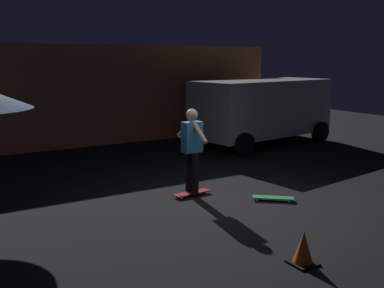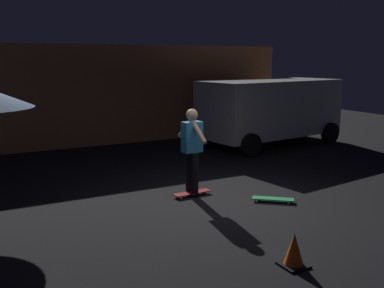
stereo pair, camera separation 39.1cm
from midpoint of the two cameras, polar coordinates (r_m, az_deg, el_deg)
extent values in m
plane|color=black|center=(8.35, 3.52, -7.88)|extent=(28.00, 28.00, 0.00)
cube|color=#C67A47|center=(16.45, -9.53, 6.84)|extent=(9.56, 3.93, 3.12)
cube|color=silver|center=(14.23, 8.18, 4.72)|extent=(4.81, 2.49, 1.70)
cube|color=black|center=(15.92, 13.91, 6.43)|extent=(0.29, 1.74, 0.64)
cylinder|color=black|center=(16.28, 9.82, 2.43)|extent=(0.68, 0.30, 0.66)
cylinder|color=black|center=(15.05, 15.43, 1.51)|extent=(0.68, 0.30, 0.66)
cylinder|color=black|center=(13.90, 0.13, 1.15)|extent=(0.68, 0.30, 0.66)
cylinder|color=black|center=(12.43, 5.81, -0.07)|extent=(0.68, 0.30, 0.66)
cube|color=#AD1E23|center=(8.89, -1.27, -6.28)|extent=(0.79, 0.25, 0.02)
sphere|color=silver|center=(9.13, 0.03, -6.04)|extent=(0.05, 0.05, 0.05)
sphere|color=silver|center=(8.99, 0.65, -6.31)|extent=(0.05, 0.05, 0.05)
sphere|color=silver|center=(8.82, -3.22, -6.67)|extent=(0.05, 0.05, 0.05)
sphere|color=silver|center=(8.68, -2.63, -6.96)|extent=(0.05, 0.05, 0.05)
cube|color=green|center=(8.69, 9.10, -6.82)|extent=(0.73, 0.65, 0.02)
sphere|color=silver|center=(8.79, 11.06, -6.92)|extent=(0.05, 0.05, 0.05)
sphere|color=silver|center=(8.63, 11.10, -7.26)|extent=(0.05, 0.05, 0.05)
sphere|color=silver|center=(8.79, 7.13, -6.81)|extent=(0.05, 0.05, 0.05)
sphere|color=silver|center=(8.63, 7.09, -7.15)|extent=(0.05, 0.05, 0.05)
cylinder|color=black|center=(8.87, -1.66, -3.51)|extent=(0.14, 0.14, 0.82)
cylinder|color=black|center=(8.69, -0.88, -3.81)|extent=(0.14, 0.14, 0.82)
cube|color=#338CCC|center=(8.62, -1.30, 0.91)|extent=(0.39, 0.24, 0.60)
sphere|color=tan|center=(8.56, -1.31, 3.78)|extent=(0.23, 0.23, 0.23)
cylinder|color=tan|center=(8.78, -2.08, 2.08)|extent=(0.12, 0.55, 0.46)
cylinder|color=tan|center=(8.42, -0.49, 1.70)|extent=(0.12, 0.55, 0.46)
cube|color=black|center=(6.25, 12.24, -14.69)|extent=(0.34, 0.34, 0.03)
cone|color=#EA5914|center=(6.16, 12.32, -12.88)|extent=(0.28, 0.28, 0.46)
camera|label=1|loc=(0.20, -91.29, -0.25)|focal=41.53mm
camera|label=2|loc=(0.20, 88.71, 0.25)|focal=41.53mm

